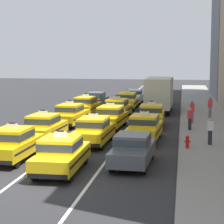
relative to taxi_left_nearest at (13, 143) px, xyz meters
name	(u,v)px	position (x,y,z in m)	size (l,w,h in m)	color
ground_plane	(54,181)	(3.09, -3.23, -0.88)	(160.00, 160.00, 0.00)	#2B2B2D
lane_stripe_left_center	(103,116)	(1.49, 16.77, -0.87)	(0.14, 80.00, 0.01)	silver
lane_stripe_center_right	(139,117)	(4.69, 16.77, -0.87)	(0.14, 80.00, 0.01)	silver
sidewalk_curb	(207,127)	(10.29, 11.77, -0.80)	(4.00, 90.00, 0.15)	gray
taxi_left_nearest	(13,143)	(0.00, 0.00, 0.00)	(1.90, 4.59, 1.96)	black
taxi_left_second	(44,127)	(-0.10, 5.18, 0.00)	(1.95, 4.61, 1.96)	black
taxi_left_third	(70,114)	(0.04, 11.14, 0.00)	(2.07, 4.65, 1.96)	black
taxi_left_fourth	(86,105)	(-0.08, 17.15, 0.00)	(2.08, 4.66, 1.96)	black
sedan_left_fifth	(96,99)	(-0.31, 22.98, -0.03)	(1.86, 4.34, 1.58)	black
taxi_center_nearest	(61,154)	(3.05, -1.88, 0.00)	(1.87, 4.58, 1.96)	black
taxi_center_second	(94,130)	(3.25, 4.49, 0.00)	(1.91, 4.60, 1.96)	black
taxi_center_third	(111,117)	(3.28, 10.41, 0.00)	(2.05, 4.65, 1.96)	black
taxi_center_fourth	(117,108)	(2.97, 15.64, 0.00)	(2.04, 4.65, 1.96)	black
taxi_center_fifth	(127,101)	(3.03, 21.93, 0.00)	(1.83, 4.57, 1.96)	black
sedan_center_sixth	(134,96)	(3.12, 27.16, -0.03)	(1.84, 4.33, 1.58)	black
sedan_right_nearest	(133,149)	(6.13, -0.19, -0.03)	(1.95, 4.37, 1.58)	black
taxi_right_second	(144,128)	(6.16, 5.94, 0.00)	(2.04, 4.64, 1.96)	black
taxi_right_third	(151,115)	(6.17, 11.73, 0.00)	(1.86, 4.58, 1.96)	black
box_truck_right_fourth	(160,93)	(6.32, 20.16, 0.90)	(2.43, 7.01, 3.27)	black
taxi_right_fifth	(161,96)	(6.14, 27.12, 0.00)	(2.04, 4.65, 1.96)	black
pedestrian_near_crosswalk	(210,108)	(10.70, 15.76, 0.16)	(0.36, 0.24, 1.76)	slate
pedestrian_mid_block	(210,131)	(10.08, 4.90, 0.07)	(0.36, 0.24, 1.58)	#23232D
pedestrian_by_storefront	(192,112)	(9.17, 12.84, 0.13)	(0.47, 0.24, 1.71)	slate
pedestrian_trailing	(190,119)	(8.98, 9.84, 0.06)	(0.36, 0.24, 1.56)	#23232D
fire_hydrant	(187,141)	(8.77, 3.66, -0.33)	(0.36, 0.22, 0.73)	red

